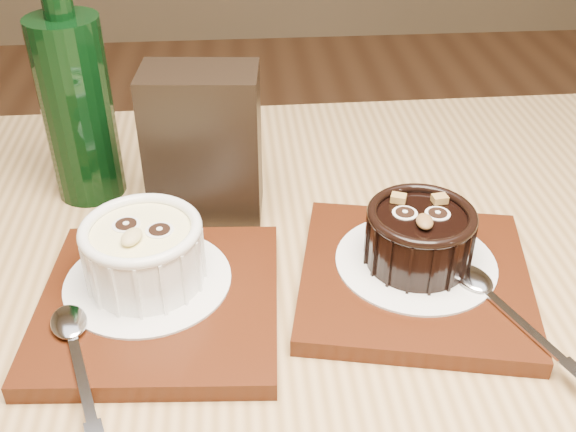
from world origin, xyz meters
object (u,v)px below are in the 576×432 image
tray_right (414,278)px  condiment_stand (204,145)px  ramekin_dark (419,234)px  green_bottle (77,103)px  table (274,420)px  tray_left (160,303)px  ramekin_white (144,250)px

tray_right → condiment_stand: condiment_stand is taller
ramekin_dark → green_bottle: (-0.28, 0.16, 0.05)m
table → tray_right: tray_right is taller
table → condiment_stand: bearing=105.9°
tray_left → ramekin_white: size_ratio=1.95×
tray_left → ramekin_white: (-0.01, 0.02, 0.04)m
tray_left → ramekin_dark: bearing=6.9°
tray_right → condiment_stand: bearing=143.9°
table → tray_right: (0.12, 0.05, 0.10)m
ramekin_dark → tray_left: bearing=-166.6°
table → ramekin_white: 0.17m
tray_left → condiment_stand: size_ratio=1.29×
tray_right → ramekin_dark: 0.04m
tray_right → condiment_stand: size_ratio=1.29×
ramekin_white → green_bottle: 0.18m
ramekin_dark → condiment_stand: 0.21m
table → ramekin_dark: ramekin_dark is taller
ramekin_white → tray_right: size_ratio=0.51×
condiment_stand → green_bottle: size_ratio=0.58×
ramekin_white → tray_left: bearing=-42.1°
condiment_stand → tray_left: bearing=-104.2°
condiment_stand → ramekin_white: bearing=-110.5°
tray_left → tray_right: same height
ramekin_dark → condiment_stand: size_ratio=0.61×
table → ramekin_dark: 0.19m
table → tray_left: bearing=155.6°
ramekin_white → green_bottle: bearing=133.1°
ramekin_dark → condiment_stand: bearing=153.2°
tray_left → tray_right: bearing=4.0°
ramekin_white → tray_right: ramekin_white is taller
table → condiment_stand: condiment_stand is taller
tray_left → condiment_stand: condiment_stand is taller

